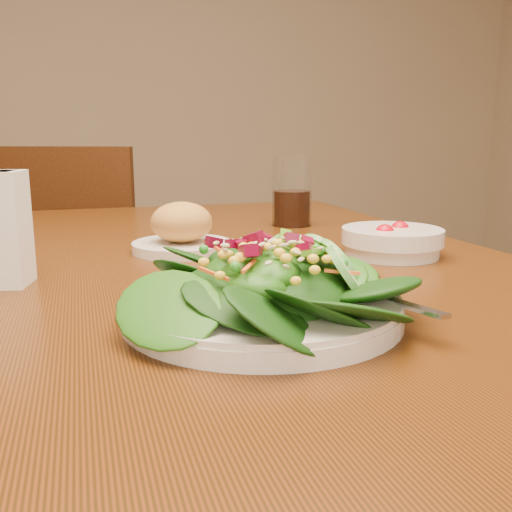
% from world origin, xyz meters
% --- Properties ---
extents(dining_table, '(0.90, 1.40, 0.75)m').
position_xyz_m(dining_table, '(0.00, 0.00, 0.65)').
color(dining_table, '#59260B').
rests_on(dining_table, ground_plane).
extents(chair_far, '(0.54, 0.54, 0.90)m').
position_xyz_m(chair_far, '(-0.17, 1.05, 0.48)').
color(chair_far, '#40210D').
rests_on(chair_far, ground_plane).
extents(salad_plate, '(0.28, 0.28, 0.08)m').
position_xyz_m(salad_plate, '(-0.00, -0.24, 0.78)').
color(salad_plate, silver).
rests_on(salad_plate, dining_table).
extents(bread_plate, '(0.16, 0.16, 0.08)m').
position_xyz_m(bread_plate, '(-0.03, 0.11, 0.78)').
color(bread_plate, silver).
rests_on(bread_plate, dining_table).
extents(tomato_bowl, '(0.15, 0.15, 0.05)m').
position_xyz_m(tomato_bowl, '(0.27, -0.02, 0.77)').
color(tomato_bowl, silver).
rests_on(tomato_bowl, dining_table).
extents(drinking_glass, '(0.08, 0.08, 0.14)m').
position_xyz_m(drinking_glass, '(0.23, 0.31, 0.81)').
color(drinking_glass, silver).
rests_on(drinking_glass, dining_table).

